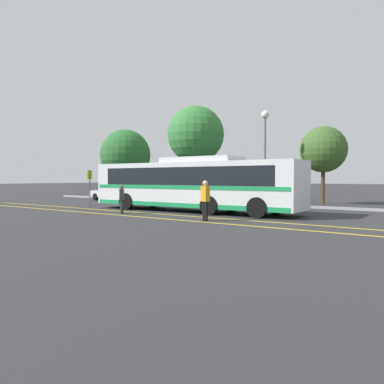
# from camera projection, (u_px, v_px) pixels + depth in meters

# --- Properties ---
(ground_plane) EXTENTS (220.00, 220.00, 0.00)m
(ground_plane) POSITION_uv_depth(u_px,v_px,m) (188.00, 211.00, 21.41)
(ground_plane) COLOR #2D2D30
(lane_strip_0) EXTENTS (32.65, 0.20, 0.01)m
(lane_strip_0) POSITION_uv_depth(u_px,v_px,m) (168.00, 215.00, 19.44)
(lane_strip_0) COLOR gold
(lane_strip_0) RESTS_ON ground_plane
(lane_strip_1) EXTENTS (32.65, 0.20, 0.01)m
(lane_strip_1) POSITION_uv_depth(u_px,v_px,m) (146.00, 217.00, 18.09)
(lane_strip_1) COLOR gold
(lane_strip_1) RESTS_ON ground_plane
(curb_strip) EXTENTS (40.65, 0.36, 0.15)m
(curb_strip) POSITION_uv_depth(u_px,v_px,m) (243.00, 204.00, 26.32)
(curb_strip) COLOR #99999E
(curb_strip) RESTS_ON ground_plane
(transit_bus) EXTENTS (13.02, 2.91, 3.06)m
(transit_bus) POSITION_uv_depth(u_px,v_px,m) (192.00, 184.00, 21.17)
(transit_bus) COLOR silver
(transit_bus) RESTS_ON ground_plane
(parked_car_0) EXTENTS (4.53, 2.08, 1.42)m
(parked_car_0) POSITION_uv_depth(u_px,v_px,m) (114.00, 192.00, 31.57)
(parked_car_0) COLOR silver
(parked_car_0) RESTS_ON ground_plane
(parked_car_1) EXTENTS (4.85, 1.82, 1.35)m
(parked_car_1) POSITION_uv_depth(u_px,v_px,m) (178.00, 194.00, 27.42)
(parked_car_1) COLOR silver
(parked_car_1) RESTS_ON ground_plane
(parked_car_2) EXTENTS (4.40, 1.84, 1.39)m
(parked_car_2) POSITION_uv_depth(u_px,v_px,m) (252.00, 196.00, 24.53)
(parked_car_2) COLOR #9E9EA3
(parked_car_2) RESTS_ON ground_plane
(pedestrian_0) EXTENTS (0.44, 0.46, 1.54)m
(pedestrian_0) POSITION_uv_depth(u_px,v_px,m) (122.00, 198.00, 19.86)
(pedestrian_0) COLOR #2D2D33
(pedestrian_0) RESTS_ON ground_plane
(pedestrian_1) EXTENTS (0.47, 0.37, 1.80)m
(pedestrian_1) POSITION_uv_depth(u_px,v_px,m) (205.00, 198.00, 16.44)
(pedestrian_1) COLOR black
(pedestrian_1) RESTS_ON ground_plane
(bus_stop_sign) EXTENTS (0.07, 0.40, 2.44)m
(bus_stop_sign) POSITION_uv_depth(u_px,v_px,m) (90.00, 184.00, 24.55)
(bus_stop_sign) COLOR #59595E
(bus_stop_sign) RESTS_ON ground_plane
(street_lamp) EXTENTS (0.56, 0.56, 6.59)m
(street_lamp) POSITION_uv_depth(u_px,v_px,m) (265.00, 133.00, 25.97)
(street_lamp) COLOR #59595E
(street_lamp) RESTS_ON ground_plane
(tree_1) EXTENTS (3.33, 3.33, 5.63)m
(tree_1) POSITION_uv_depth(u_px,v_px,m) (323.00, 150.00, 26.95)
(tree_1) COLOR #513823
(tree_1) RESTS_ON ground_plane
(tree_2) EXTENTS (4.71, 4.71, 7.87)m
(tree_2) POSITION_uv_depth(u_px,v_px,m) (196.00, 135.00, 31.01)
(tree_2) COLOR #513823
(tree_2) RESTS_ON ground_plane
(tree_3) EXTENTS (5.20, 5.20, 6.91)m
(tree_3) POSITION_uv_depth(u_px,v_px,m) (125.00, 155.00, 38.75)
(tree_3) COLOR #513823
(tree_3) RESTS_ON ground_plane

